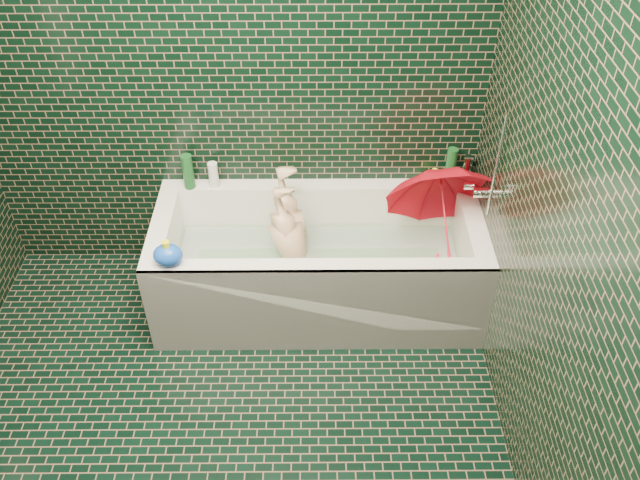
{
  "coord_description": "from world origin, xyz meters",
  "views": [
    {
      "loc": [
        0.44,
        -1.64,
        2.71
      ],
      "look_at": [
        0.46,
        0.82,
        0.6
      ],
      "focal_mm": 38.0,
      "sensor_mm": 36.0,
      "label": 1
    }
  ],
  "objects_px": {
    "umbrella": "(445,216)",
    "child": "(294,253)",
    "bath_toy": "(168,255)",
    "bathtub": "(318,273)",
    "rubber_duck": "(430,178)"
  },
  "relations": [
    {
      "from": "umbrella",
      "to": "child",
      "type": "bearing_deg",
      "value": -179.93
    },
    {
      "from": "umbrella",
      "to": "bath_toy",
      "type": "relative_size",
      "value": 3.68
    },
    {
      "from": "umbrella",
      "to": "bath_toy",
      "type": "height_order",
      "value": "umbrella"
    },
    {
      "from": "bath_toy",
      "to": "bathtub",
      "type": "bearing_deg",
      "value": 33.14
    },
    {
      "from": "rubber_duck",
      "to": "bath_toy",
      "type": "relative_size",
      "value": 0.75
    },
    {
      "from": "child",
      "to": "umbrella",
      "type": "relative_size",
      "value": 1.64
    },
    {
      "from": "umbrella",
      "to": "bath_toy",
      "type": "bearing_deg",
      "value": -164.48
    },
    {
      "from": "bathtub",
      "to": "child",
      "type": "xyz_separation_m",
      "value": [
        -0.13,
        0.05,
        0.1
      ]
    },
    {
      "from": "child",
      "to": "rubber_duck",
      "type": "distance_m",
      "value": 0.84
    },
    {
      "from": "bathtub",
      "to": "umbrella",
      "type": "height_order",
      "value": "umbrella"
    },
    {
      "from": "umbrella",
      "to": "bath_toy",
      "type": "xyz_separation_m",
      "value": [
        -1.34,
        -0.32,
        0.03
      ]
    },
    {
      "from": "child",
      "to": "rubber_duck",
      "type": "xyz_separation_m",
      "value": [
        0.73,
        0.29,
        0.28
      ]
    },
    {
      "from": "bathtub",
      "to": "bath_toy",
      "type": "bearing_deg",
      "value": -157.15
    },
    {
      "from": "bathtub",
      "to": "child",
      "type": "bearing_deg",
      "value": 157.37
    },
    {
      "from": "umbrella",
      "to": "rubber_duck",
      "type": "height_order",
      "value": "umbrella"
    }
  ]
}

